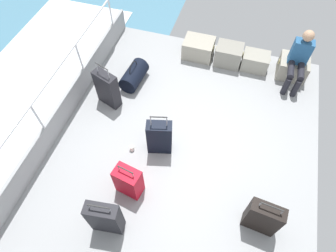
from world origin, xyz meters
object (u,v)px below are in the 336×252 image
(passenger_seated, at_px, (299,59))
(suitcase_1, at_px, (159,137))
(paper_cup, at_px, (132,148))
(suitcase_3, at_px, (105,218))
(cargo_crate_0, at_px, (198,48))
(cargo_crate_1, at_px, (229,55))
(cargo_crate_3, at_px, (293,67))
(cargo_crate_2, at_px, (255,61))
(duffel_bag, at_px, (134,75))
(suitcase_4, at_px, (107,89))
(suitcase_2, at_px, (263,218))
(suitcase_0, at_px, (129,181))

(passenger_seated, relative_size, suitcase_1, 1.21)
(paper_cup, bearing_deg, passenger_seated, 44.62)
(suitcase_1, height_order, suitcase_3, suitcase_1)
(cargo_crate_0, relative_size, cargo_crate_1, 1.16)
(cargo_crate_1, distance_m, cargo_crate_3, 1.28)
(cargo_crate_2, bearing_deg, suitcase_3, -112.12)
(duffel_bag, distance_m, paper_cup, 1.56)
(passenger_seated, distance_m, duffel_bag, 3.10)
(duffel_bag, xyz_separation_m, paper_cup, (0.50, -1.47, -0.13))
(cargo_crate_2, distance_m, paper_cup, 3.08)
(cargo_crate_2, bearing_deg, cargo_crate_0, 178.51)
(cargo_crate_1, relative_size, suitcase_4, 0.61)
(cargo_crate_2, relative_size, suitcase_1, 0.61)
(cargo_crate_3, height_order, suitcase_1, suitcase_1)
(cargo_crate_0, xyz_separation_m, suitcase_4, (-1.28, -1.73, 0.17))
(cargo_crate_1, bearing_deg, cargo_crate_3, 1.36)
(suitcase_3, bearing_deg, cargo_crate_2, 67.88)
(cargo_crate_0, bearing_deg, suitcase_1, -91.63)
(suitcase_3, bearing_deg, cargo_crate_0, 84.51)
(passenger_seated, distance_m, suitcase_2, 3.07)
(suitcase_4, distance_m, duffel_bag, 0.69)
(suitcase_4, bearing_deg, suitcase_2, -27.10)
(suitcase_0, distance_m, paper_cup, 0.74)
(suitcase_4, bearing_deg, suitcase_1, -29.93)
(suitcase_1, relative_size, suitcase_3, 1.09)
(suitcase_0, xyz_separation_m, suitcase_4, (-1.00, 1.52, 0.07))
(passenger_seated, distance_m, paper_cup, 3.46)
(suitcase_0, relative_size, suitcase_4, 0.75)
(suitcase_0, bearing_deg, suitcase_1, 75.53)
(paper_cup, bearing_deg, cargo_crate_2, 56.37)
(cargo_crate_1, xyz_separation_m, suitcase_4, (-1.92, -1.69, 0.15))
(cargo_crate_3, bearing_deg, duffel_bag, -159.26)
(suitcase_2, xyz_separation_m, suitcase_3, (-2.03, -0.63, 0.02))
(suitcase_0, relative_size, suitcase_2, 0.88)
(cargo_crate_1, relative_size, duffel_bag, 0.83)
(cargo_crate_1, bearing_deg, suitcase_3, -104.80)
(passenger_seated, distance_m, suitcase_4, 3.56)
(cargo_crate_2, relative_size, paper_cup, 5.53)
(cargo_crate_1, relative_size, cargo_crate_3, 0.95)
(suitcase_3, bearing_deg, suitcase_4, 113.03)
(cargo_crate_0, distance_m, cargo_crate_3, 1.92)
(suitcase_3, relative_size, paper_cup, 8.29)
(suitcase_0, bearing_deg, suitcase_4, 123.20)
(suitcase_2, xyz_separation_m, paper_cup, (-2.17, 0.65, -0.29))
(suitcase_1, distance_m, paper_cup, 0.56)
(suitcase_0, xyz_separation_m, suitcase_3, (-0.09, -0.61, 0.07))
(cargo_crate_3, bearing_deg, suitcase_0, -124.11)
(suitcase_0, bearing_deg, cargo_crate_1, 74.00)
(suitcase_0, bearing_deg, cargo_crate_0, 85.04)
(cargo_crate_1, distance_m, passenger_seated, 1.34)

